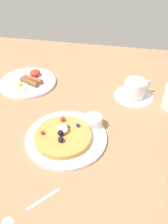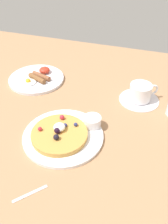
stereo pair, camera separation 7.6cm
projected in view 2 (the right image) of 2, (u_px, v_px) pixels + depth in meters
The scene contains 9 objects.
ground_plane at pixel (69, 131), 79.16cm from camera, with size 177.06×132.29×3.00cm, color #A67B55.
pancake_plate at pixel (62, 136), 74.67cm from camera, with size 25.05×25.05×1.02cm, color white.
pancake_with_berries at pixel (59, 134), 73.29cm from camera, with size 17.35×17.35×3.80cm.
syrup_ramekin at pixel (92, 121), 76.61cm from camera, with size 5.63×5.63×3.29cm.
breakfast_plate at pixel (36, 79), 100.27cm from camera, with size 22.78×22.78×1.18cm, color white.
fried_breakfast at pixel (39, 76), 99.31cm from camera, with size 11.40×14.29×2.69cm.
coffee_saucer at pixel (139, 99), 89.63cm from camera, with size 14.77×14.77×0.65cm, color white.
coffee_cup at pixel (141, 92), 87.46cm from camera, with size 10.29×8.01×6.04cm.
teaspoon at pixel (7, 204), 57.36cm from camera, with size 10.96×11.53×0.60cm.
Camera 2 is at (22.50, -52.63, 53.77)cm, focal length 38.49 mm.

